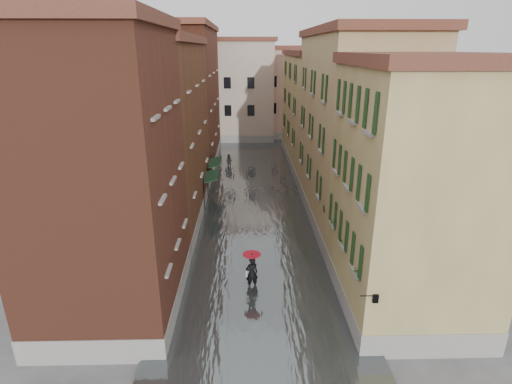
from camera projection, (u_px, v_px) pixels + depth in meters
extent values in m
plane|color=#535355|center=(259.00, 281.00, 22.11)|extent=(120.00, 120.00, 0.00)
cube|color=#4D5355|center=(254.00, 197.00, 34.30)|extent=(10.00, 60.00, 0.20)
cube|color=brown|center=(105.00, 183.00, 17.86)|extent=(6.00, 8.00, 13.00)
cube|color=brown|center=(157.00, 137.00, 28.29)|extent=(6.00, 14.00, 12.50)
cube|color=brown|center=(186.00, 100.00, 42.14)|extent=(6.00, 16.00, 14.00)
cube|color=olive|center=(412.00, 196.00, 18.44)|extent=(6.00, 8.00, 11.50)
cube|color=tan|center=(353.00, 132.00, 28.53)|extent=(6.00, 14.00, 13.00)
cube|color=olive|center=(317.00, 112.00, 42.88)|extent=(6.00, 16.00, 11.50)
cube|color=beige|center=(229.00, 91.00, 55.56)|extent=(12.00, 9.00, 13.00)
cube|color=#CD9D90|center=(292.00, 93.00, 57.82)|extent=(10.00, 9.00, 12.00)
cube|color=black|center=(211.00, 176.00, 31.96)|extent=(1.09, 3.00, 0.31)
cylinder|color=black|center=(204.00, 196.00, 30.93)|extent=(0.06, 0.06, 2.80)
cylinder|color=black|center=(208.00, 183.00, 33.75)|extent=(0.06, 0.06, 2.80)
cube|color=black|center=(215.00, 162.00, 35.79)|extent=(1.09, 3.17, 0.31)
cylinder|color=black|center=(209.00, 180.00, 34.68)|extent=(0.06, 0.06, 2.80)
cylinder|color=black|center=(211.00, 169.00, 37.66)|extent=(0.06, 0.06, 2.80)
cylinder|color=black|center=(368.00, 296.00, 15.51)|extent=(0.60, 0.05, 0.05)
cube|color=black|center=(375.00, 298.00, 15.55)|extent=(0.22, 0.22, 0.35)
cube|color=beige|center=(375.00, 298.00, 15.55)|extent=(0.14, 0.14, 0.24)
cube|color=brown|center=(359.00, 274.00, 16.89)|extent=(0.22, 0.85, 0.18)
imported|color=#265926|center=(360.00, 266.00, 16.75)|extent=(0.59, 0.51, 0.66)
cube|color=brown|center=(344.00, 244.00, 19.52)|extent=(0.22, 0.85, 0.18)
imported|color=#265926|center=(345.00, 236.00, 19.37)|extent=(0.59, 0.51, 0.66)
cube|color=brown|center=(335.00, 225.00, 21.57)|extent=(0.22, 0.85, 0.18)
imported|color=#265926|center=(335.00, 218.00, 21.43)|extent=(0.59, 0.51, 0.66)
cube|color=brown|center=(327.00, 209.00, 23.76)|extent=(0.22, 0.85, 0.18)
imported|color=#265926|center=(327.00, 202.00, 23.62)|extent=(0.59, 0.51, 0.66)
imported|color=black|center=(252.00, 273.00, 21.15)|extent=(0.78, 0.63, 1.87)
cube|color=beige|center=(247.00, 272.00, 21.18)|extent=(0.08, 0.30, 0.38)
cylinder|color=black|center=(252.00, 266.00, 21.01)|extent=(0.02, 0.02, 1.00)
cone|color=#B60C1E|center=(252.00, 257.00, 20.81)|extent=(0.99, 0.99, 0.28)
imported|color=black|center=(229.00, 161.00, 42.65)|extent=(0.91, 0.82, 1.53)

